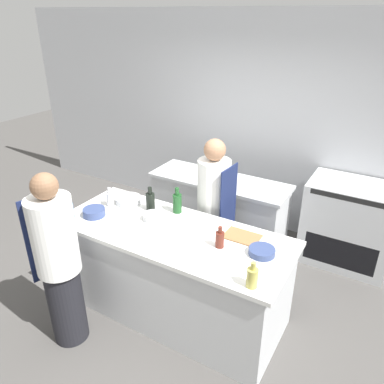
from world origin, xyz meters
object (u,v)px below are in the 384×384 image
at_px(bottle_vinegar, 70,210).
at_px(bowl_mixing_large, 128,200).
at_px(bottle_sauce, 150,201).
at_px(bottle_water, 252,277).
at_px(bottle_olive_oil, 220,239).
at_px(bottle_wine, 110,199).
at_px(bowl_ceramic_blue, 153,216).
at_px(chef_at_prep_near, 59,263).
at_px(chef_at_stove, 213,213).
at_px(bowl_prep_small, 262,251).
at_px(bowl_wooden_salad, 94,212).
at_px(oven_range, 348,224).
at_px(bottle_cooking_oil, 177,203).

xyz_separation_m(bottle_vinegar, bowl_mixing_large, (0.28, 0.53, -0.05)).
distance_m(bottle_sauce, bottle_water, 1.45).
distance_m(bottle_olive_oil, bottle_wine, 1.31).
xyz_separation_m(bottle_wine, bowl_ceramic_blue, (0.54, -0.01, -0.05)).
distance_m(bottle_vinegar, bottle_wine, 0.42).
relative_size(bottle_vinegar, bottle_water, 1.03).
bearing_deg(chef_at_prep_near, chef_at_stove, -11.25).
height_order(bottle_water, bowl_mixing_large, bottle_water).
xyz_separation_m(bowl_prep_small, bowl_ceramic_blue, (-1.11, 0.01, 0.00)).
distance_m(chef_at_prep_near, bowl_wooden_salad, 0.66).
height_order(oven_range, bowl_prep_small, oven_range).
bearing_deg(bottle_water, bowl_mixing_large, 160.38).
xyz_separation_m(chef_at_stove, bowl_wooden_salad, (-0.88, -0.83, 0.15)).
bearing_deg(bottle_olive_oil, bottle_sauce, 165.18).
distance_m(bottle_wine, bowl_ceramic_blue, 0.54).
distance_m(bowl_prep_small, bowl_ceramic_blue, 1.11).
height_order(bottle_vinegar, bottle_wine, bottle_vinegar).
distance_m(chef_at_stove, bottle_sauce, 0.69).
bearing_deg(oven_range, bottle_sauce, -138.11).
bearing_deg(chef_at_stove, chef_at_prep_near, -22.64).
height_order(oven_range, bowl_mixing_large, oven_range).
bearing_deg(bowl_wooden_salad, oven_range, 42.16).
bearing_deg(bottle_vinegar, bottle_water, -1.43).
distance_m(bottle_water, bowl_wooden_salad, 1.74).
xyz_separation_m(bottle_wine, bottle_sauce, (0.41, 0.14, 0.02)).
relative_size(oven_range, bottle_water, 4.77).
relative_size(bottle_water, bowl_wooden_salad, 0.97).
height_order(bottle_sauce, bowl_prep_small, bottle_sauce).
distance_m(chef_at_stove, bottle_wine, 1.09).
bearing_deg(bottle_wine, chef_at_prep_near, -78.64).
height_order(bottle_cooking_oil, bowl_wooden_salad, bottle_cooking_oil).
distance_m(bowl_mixing_large, bowl_prep_small, 1.54).
bearing_deg(bowl_ceramic_blue, bottle_vinegar, -151.41).
bearing_deg(bottle_sauce, bowl_prep_small, -7.29).
xyz_separation_m(chef_at_prep_near, bowl_prep_small, (1.48, 0.84, 0.14)).
bearing_deg(chef_at_stove, bottle_cooking_oil, -28.34).
xyz_separation_m(chef_at_prep_near, bowl_wooden_salad, (-0.17, 0.62, 0.15)).
distance_m(chef_at_stove, bottle_cooking_oil, 0.48).
bearing_deg(bottle_wine, bottle_olive_oil, -4.28).
height_order(oven_range, chef_at_stove, chef_at_stove).
relative_size(bottle_cooking_oil, bowl_mixing_large, 1.00).
bearing_deg(chef_at_stove, oven_range, 134.85).
bearing_deg(bottle_water, bottle_sauce, 156.62).
bearing_deg(bottle_sauce, chef_at_stove, 43.46).
height_order(chef_at_stove, bowl_mixing_large, chef_at_stove).
bearing_deg(bowl_mixing_large, bottle_sauce, -0.49).
xyz_separation_m(bottle_vinegar, bowl_prep_small, (1.81, 0.37, -0.06)).
xyz_separation_m(bottle_olive_oil, bottle_cooking_oil, (-0.64, 0.33, 0.03)).
xyz_separation_m(chef_at_prep_near, bottle_water, (1.56, 0.43, 0.20)).
bearing_deg(bottle_sauce, oven_range, 41.89).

